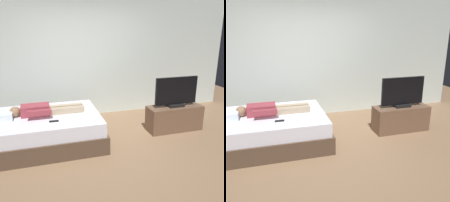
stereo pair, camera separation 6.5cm
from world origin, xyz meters
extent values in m
plane|color=#8C6B4C|center=(0.00, 0.00, 0.00)|extent=(10.00, 10.00, 0.00)
cube|color=silver|center=(0.40, 1.89, 1.40)|extent=(6.40, 0.10, 2.80)
cube|color=brown|center=(-1.00, 0.58, 0.15)|extent=(2.05, 1.46, 0.30)
cube|color=white|center=(-1.00, 0.58, 0.42)|extent=(1.97, 1.38, 0.24)
cube|color=#993842|center=(-1.10, 0.65, 0.63)|extent=(0.48, 0.28, 0.18)
sphere|color=#936B4C|center=(-1.43, 0.65, 0.63)|extent=(0.18, 0.18, 0.18)
cube|color=tan|center=(-0.56, 0.57, 0.60)|extent=(0.60, 0.11, 0.11)
cube|color=tan|center=(-0.56, 0.73, 0.60)|extent=(0.60, 0.11, 0.11)
cube|color=#993842|center=(-1.04, 0.37, 0.67)|extent=(0.40, 0.08, 0.08)
cube|color=black|center=(-0.82, 0.23, 0.55)|extent=(0.15, 0.04, 0.02)
cube|color=brown|center=(1.55, 0.46, 0.25)|extent=(1.10, 0.40, 0.50)
cube|color=black|center=(1.55, 0.46, 0.53)|extent=(0.32, 0.20, 0.05)
cube|color=black|center=(1.55, 0.46, 0.82)|extent=(0.88, 0.05, 0.54)
camera|label=1|loc=(-1.00, -3.63, 2.05)|focal=39.70mm
camera|label=2|loc=(-0.94, -3.65, 2.05)|focal=39.70mm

